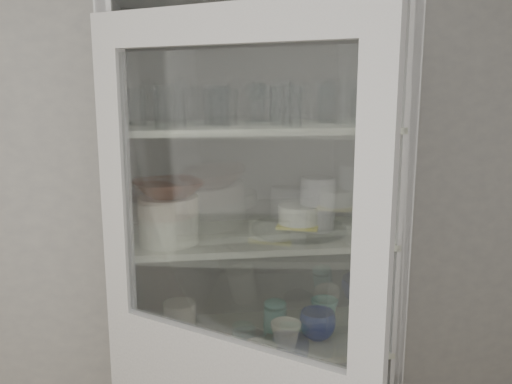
# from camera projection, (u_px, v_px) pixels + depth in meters

# --- Properties ---
(wall_back) EXTENTS (3.60, 0.02, 2.60)m
(wall_back) POSITION_uv_depth(u_px,v_px,m) (199.00, 210.00, 2.18)
(wall_back) COLOR #A1A0A0
(wall_back) RESTS_ON ground
(pantry_cabinet) EXTENTS (1.00, 0.45, 2.10)m
(pantry_cabinet) POSITION_uv_depth(u_px,v_px,m) (254.00, 307.00, 2.12)
(pantry_cabinet) COLOR silver
(pantry_cabinet) RESTS_ON floor
(tumbler_0) EXTENTS (0.08, 0.08, 0.12)m
(tumbler_0) POSITION_uv_depth(u_px,v_px,m) (177.00, 108.00, 1.75)
(tumbler_0) COLOR silver
(tumbler_0) RESTS_ON shelf_glass
(tumbler_1) EXTENTS (0.09, 0.09, 0.14)m
(tumbler_1) POSITION_uv_depth(u_px,v_px,m) (165.00, 107.00, 1.71)
(tumbler_1) COLOR silver
(tumbler_1) RESTS_ON shelf_glass
(tumbler_2) EXTENTS (0.08, 0.08, 0.13)m
(tumbler_2) POSITION_uv_depth(u_px,v_px,m) (220.00, 107.00, 1.77)
(tumbler_2) COLOR silver
(tumbler_2) RESTS_ON shelf_glass
(tumbler_3) EXTENTS (0.09, 0.09, 0.15)m
(tumbler_3) POSITION_uv_depth(u_px,v_px,m) (281.00, 104.00, 1.81)
(tumbler_3) COLOR silver
(tumbler_3) RESTS_ON shelf_glass
(tumbler_4) EXTENTS (0.08, 0.08, 0.13)m
(tumbler_4) POSITION_uv_depth(u_px,v_px,m) (292.00, 106.00, 1.76)
(tumbler_4) COLOR silver
(tumbler_4) RESTS_ON shelf_glass
(tumbler_5) EXTENTS (0.09, 0.09, 0.15)m
(tumbler_5) POSITION_uv_depth(u_px,v_px,m) (349.00, 103.00, 1.82)
(tumbler_5) COLOR silver
(tumbler_5) RESTS_ON shelf_glass
(tumbler_6) EXTENTS (0.07, 0.07, 0.13)m
(tumbler_6) POSITION_uv_depth(u_px,v_px,m) (382.00, 107.00, 1.82)
(tumbler_6) COLOR silver
(tumbler_6) RESTS_ON shelf_glass
(tumbler_7) EXTENTS (0.07, 0.07, 0.12)m
(tumbler_7) POSITION_uv_depth(u_px,v_px,m) (137.00, 107.00, 1.84)
(tumbler_7) COLOR silver
(tumbler_7) RESTS_ON shelf_glass
(tumbler_8) EXTENTS (0.08, 0.08, 0.14)m
(tumbler_8) POSITION_uv_depth(u_px,v_px,m) (219.00, 105.00, 1.86)
(tumbler_8) COLOR silver
(tumbler_8) RESTS_ON shelf_glass
(tumbler_9) EXTENTS (0.07, 0.07, 0.13)m
(tumbler_9) POSITION_uv_depth(u_px,v_px,m) (213.00, 105.00, 1.86)
(tumbler_9) COLOR silver
(tumbler_9) RESTS_ON shelf_glass
(tumbler_10) EXTENTS (0.10, 0.10, 0.16)m
(tumbler_10) POSITION_uv_depth(u_px,v_px,m) (281.00, 101.00, 1.90)
(tumbler_10) COLOR silver
(tumbler_10) RESTS_ON shelf_glass
(tumbler_11) EXTENTS (0.09, 0.09, 0.14)m
(tumbler_11) POSITION_uv_depth(u_px,v_px,m) (328.00, 104.00, 1.96)
(tumbler_11) COLOR silver
(tumbler_11) RESTS_ON shelf_glass
(goblet_0) EXTENTS (0.08, 0.08, 0.17)m
(goblet_0) POSITION_uv_depth(u_px,v_px,m) (181.00, 99.00, 1.96)
(goblet_0) COLOR silver
(goblet_0) RESTS_ON shelf_glass
(goblet_1) EXTENTS (0.07, 0.07, 0.16)m
(goblet_1) POSITION_uv_depth(u_px,v_px,m) (255.00, 99.00, 1.98)
(goblet_1) COLOR silver
(goblet_1) RESTS_ON shelf_glass
(goblet_2) EXTENTS (0.07, 0.07, 0.15)m
(goblet_2) POSITION_uv_depth(u_px,v_px,m) (262.00, 101.00, 2.00)
(goblet_2) COLOR silver
(goblet_2) RESTS_ON shelf_glass
(goblet_3) EXTENTS (0.08, 0.08, 0.17)m
(goblet_3) POSITION_uv_depth(u_px,v_px,m) (331.00, 98.00, 2.06)
(goblet_3) COLOR silver
(goblet_3) RESTS_ON shelf_glass
(plate_stack_front) EXTENTS (0.20, 0.20, 0.10)m
(plate_stack_front) POSITION_uv_depth(u_px,v_px,m) (169.00, 228.00, 1.87)
(plate_stack_front) COLOR white
(plate_stack_front) RESTS_ON shelf_plates
(plate_stack_back) EXTENTS (0.19, 0.19, 0.06)m
(plate_stack_back) POSITION_uv_depth(u_px,v_px,m) (176.00, 219.00, 2.08)
(plate_stack_back) COLOR white
(plate_stack_back) RESTS_ON shelf_plates
(cream_bowl) EXTENTS (0.24, 0.24, 0.06)m
(cream_bowl) POSITION_uv_depth(u_px,v_px,m) (168.00, 206.00, 1.85)
(cream_bowl) COLOR beige
(cream_bowl) RESTS_ON plate_stack_front
(terracotta_bowl) EXTENTS (0.29, 0.29, 0.06)m
(terracotta_bowl) POSITION_uv_depth(u_px,v_px,m) (168.00, 188.00, 1.84)
(terracotta_bowl) COLOR #491F10
(terracotta_bowl) RESTS_ON cream_bowl
(glass_platter) EXTENTS (0.39, 0.39, 0.02)m
(glass_platter) POSITION_uv_depth(u_px,v_px,m) (299.00, 228.00, 2.02)
(glass_platter) COLOR silver
(glass_platter) RESTS_ON shelf_plates
(yellow_trivet) EXTENTS (0.19, 0.19, 0.01)m
(yellow_trivet) POSITION_uv_depth(u_px,v_px,m) (299.00, 224.00, 2.02)
(yellow_trivet) COLOR yellow
(yellow_trivet) RESTS_ON glass_platter
(white_ramekin) EXTENTS (0.18, 0.18, 0.07)m
(white_ramekin) POSITION_uv_depth(u_px,v_px,m) (299.00, 214.00, 2.01)
(white_ramekin) COLOR white
(white_ramekin) RESTS_ON yellow_trivet
(grey_bowl_stack) EXTENTS (0.13, 0.13, 0.20)m
(grey_bowl_stack) POSITION_uv_depth(u_px,v_px,m) (318.00, 203.00, 2.02)
(grey_bowl_stack) COLOR #B9B9B9
(grey_bowl_stack) RESTS_ON shelf_plates
(mug_blue) EXTENTS (0.18, 0.18, 0.11)m
(mug_blue) POSITION_uv_depth(u_px,v_px,m) (317.00, 325.00, 2.03)
(mug_blue) COLOR navy
(mug_blue) RESTS_ON shelf_mugs
(mug_teal) EXTENTS (0.11, 0.11, 0.10)m
(mug_teal) POSITION_uv_depth(u_px,v_px,m) (324.00, 311.00, 2.15)
(mug_teal) COLOR teal
(mug_teal) RESTS_ON shelf_mugs
(mug_white) EXTENTS (0.12, 0.12, 0.10)m
(mug_white) POSITION_uv_depth(u_px,v_px,m) (286.00, 336.00, 1.94)
(mug_white) COLOR white
(mug_white) RESTS_ON shelf_mugs
(teal_jar) EXTENTS (0.09, 0.09, 0.11)m
(teal_jar) POSITION_uv_depth(u_px,v_px,m) (275.00, 317.00, 2.10)
(teal_jar) COLOR teal
(teal_jar) RESTS_ON shelf_mugs
(measuring_cups) EXTENTS (0.11, 0.11, 0.04)m
(measuring_cups) POSITION_uv_depth(u_px,v_px,m) (247.00, 337.00, 2.00)
(measuring_cups) COLOR silver
(measuring_cups) RESTS_ON shelf_mugs
(white_canister) EXTENTS (0.13, 0.13, 0.14)m
(white_canister) POSITION_uv_depth(u_px,v_px,m) (180.00, 320.00, 2.02)
(white_canister) COLOR white
(white_canister) RESTS_ON shelf_mugs
(tumbler_12) EXTENTS (0.06, 0.06, 0.13)m
(tumbler_12) POSITION_uv_depth(u_px,v_px,m) (229.00, 107.00, 1.85)
(tumbler_12) COLOR silver
(tumbler_12) RESTS_ON shelf_glass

